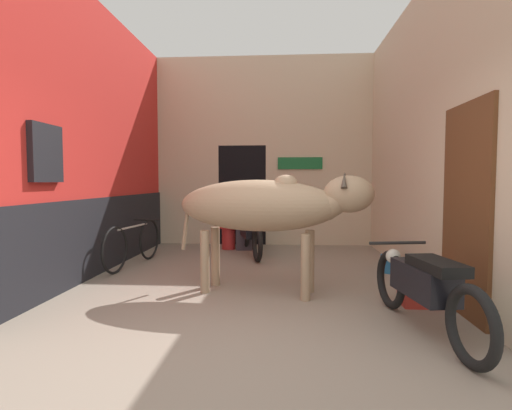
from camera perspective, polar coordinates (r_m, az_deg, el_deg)
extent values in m
plane|color=gray|center=(3.40, -3.68, -19.70)|extent=(30.00, 30.00, 0.00)
cube|color=red|center=(6.36, -21.85, 8.79)|extent=(0.18, 5.22, 3.91)
cube|color=black|center=(6.33, -20.75, -3.92)|extent=(0.03, 5.22, 1.09)
cube|color=black|center=(5.00, -27.86, 6.57)|extent=(0.08, 0.56, 0.64)
cube|color=beige|center=(8.58, 1.09, 14.58)|extent=(4.45, 0.18, 1.83)
cube|color=beige|center=(8.65, -9.47, 1.43)|extent=(1.29, 0.18, 2.08)
cube|color=beige|center=(8.44, 8.82, 1.39)|extent=(2.17, 0.18, 2.08)
cube|color=black|center=(8.81, -1.70, 1.51)|extent=(0.99, 0.90, 2.08)
cube|color=#196633|center=(8.31, 6.31, 5.96)|extent=(0.92, 0.03, 0.24)
cube|color=beige|center=(6.05, 22.50, 9.06)|extent=(0.18, 5.22, 3.91)
cube|color=brown|center=(4.43, 27.83, -0.64)|extent=(0.05, 1.00, 2.10)
ellipsoid|color=tan|center=(4.73, 0.21, -0.07)|extent=(2.03, 1.01, 0.61)
ellipsoid|color=tan|center=(4.64, 4.27, 2.96)|extent=(0.33, 0.31, 0.23)
cylinder|color=tan|center=(4.58, 11.09, 0.36)|extent=(0.45, 0.36, 0.40)
ellipsoid|color=tan|center=(4.57, 13.10, 1.53)|extent=(0.62, 0.45, 0.41)
cylinder|color=tan|center=(5.06, -9.95, -2.57)|extent=(0.14, 0.07, 0.67)
cylinder|color=tan|center=(4.87, 7.68, -7.95)|extent=(0.11, 0.11, 0.75)
cylinder|color=tan|center=(4.53, 7.10, -8.82)|extent=(0.11, 0.11, 0.75)
cylinder|color=tan|center=(5.16, -5.81, -7.29)|extent=(0.11, 0.11, 0.75)
cylinder|color=tan|center=(4.84, -7.32, -8.03)|extent=(0.11, 0.11, 0.75)
cone|color=#473D33|center=(4.71, 12.65, 3.49)|extent=(0.10, 0.15, 0.20)
cone|color=#473D33|center=(4.42, 12.49, 3.50)|extent=(0.10, 0.15, 0.20)
torus|color=black|center=(3.33, 28.43, -15.05)|extent=(0.17, 0.61, 0.61)
torus|color=black|center=(4.48, 18.66, -10.04)|extent=(0.17, 0.61, 0.61)
cube|color=black|center=(3.85, 22.83, -9.95)|extent=(0.39, 0.79, 0.28)
cube|color=black|center=(3.64, 24.41, -7.86)|extent=(0.35, 0.63, 0.09)
cylinder|color=black|center=(4.27, 19.57, -5.12)|extent=(0.58, 0.12, 0.03)
sphere|color=silver|center=(4.38, 19.01, -6.94)|extent=(0.15, 0.15, 0.15)
torus|color=black|center=(6.60, 0.18, -5.49)|extent=(0.23, 0.62, 0.62)
torus|color=black|center=(7.84, -1.60, -4.06)|extent=(0.23, 0.62, 0.62)
cube|color=black|center=(7.20, -0.79, -3.43)|extent=(0.45, 0.75, 0.28)
cube|color=black|center=(6.99, -0.52, -2.15)|extent=(0.39, 0.61, 0.09)
cylinder|color=black|center=(7.66, -1.44, -1.12)|extent=(0.57, 0.18, 0.03)
sphere|color=silver|center=(7.76, -1.54, -2.20)|extent=(0.15, 0.15, 0.15)
torus|color=black|center=(6.11, -19.52, -6.09)|extent=(0.12, 0.69, 0.69)
torus|color=black|center=(7.06, -14.99, -4.74)|extent=(0.12, 0.69, 0.69)
cylinder|color=#B7B2A8|center=(6.54, -17.13, -2.97)|extent=(0.14, 0.89, 0.03)
cylinder|color=black|center=(6.93, -15.39, -2.05)|extent=(0.44, 0.09, 0.03)
cube|color=#3D3842|center=(7.74, -1.68, -4.82)|extent=(0.31, 0.14, 0.45)
cube|color=#3D3842|center=(7.79, -1.62, -2.73)|extent=(0.31, 0.32, 0.11)
cube|color=navy|center=(7.84, -1.57, -0.83)|extent=(0.44, 0.20, 0.51)
sphere|color=tan|center=(7.82, -1.58, 1.78)|extent=(0.20, 0.20, 0.20)
cylinder|color=red|center=(7.87, -3.93, -4.81)|extent=(0.27, 0.27, 0.41)
cylinder|color=red|center=(7.85, -3.94, -3.19)|extent=(0.38, 0.38, 0.04)
cube|color=red|center=(4.74, 22.60, -11.44)|extent=(0.44, 0.32, 0.28)
cylinder|color=#23669E|center=(6.21, 18.54, -7.93)|extent=(0.26, 0.26, 0.26)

